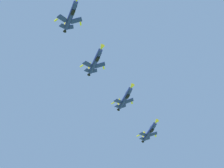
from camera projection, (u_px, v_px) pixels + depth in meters
fighter_jet_lead at (71, 15)px, 151.74m from camera, size 10.36×15.91×4.55m
fighter_jet_left_wing at (95, 61)px, 164.01m from camera, size 10.28×15.91×4.67m
fighter_jet_right_wing at (125, 98)px, 178.52m from camera, size 10.08×15.91×4.92m
fighter_jet_left_outer at (150, 131)px, 194.09m from camera, size 10.30×15.91×4.64m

